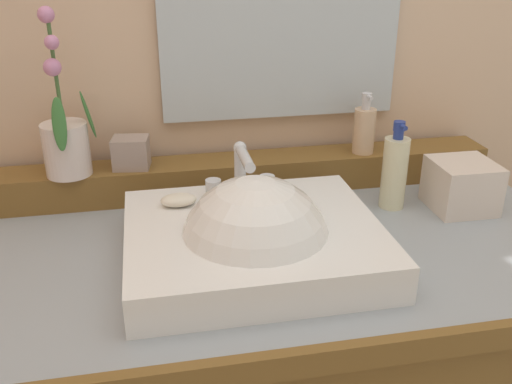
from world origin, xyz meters
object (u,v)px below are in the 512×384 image
lotion_bottle (394,171)px  soap_dispenser (364,129)px  potted_plant (65,138)px  soap_bar (179,200)px  tissue_box (461,185)px  trinket_box (131,153)px  sink_basin (255,246)px

lotion_bottle → soap_dispenser: bearing=97.7°
potted_plant → soap_dispenser: bearing=0.7°
soap_dispenser → potted_plant: bearing=-179.3°
soap_bar → tissue_box: 0.62m
trinket_box → potted_plant: bearing=-164.7°
sink_basin → trinket_box: 0.40m
potted_plant → tissue_box: bearing=-11.5°
soap_bar → soap_dispenser: 0.50m
sink_basin → potted_plant: (-0.35, 0.31, 0.13)m
soap_bar → potted_plant: size_ratio=0.20×
soap_bar → tissue_box: size_ratio=0.54×
sink_basin → soap_dispenser: (0.33, 0.32, 0.10)m
potted_plant → tissue_box: 0.86m
potted_plant → soap_bar: bearing=-40.6°
potted_plant → lotion_bottle: size_ratio=1.78×
soap_bar → lotion_bottle: bearing=6.7°
sink_basin → potted_plant: potted_plant is taller
trinket_box → lotion_bottle: bearing=-6.5°
soap_dispenser → lotion_bottle: soap_dispenser is taller
sink_basin → lotion_bottle: 0.39m
lotion_bottle → soap_bar: bearing=-173.3°
soap_bar → trinket_box: 0.23m
soap_bar → soap_dispenser: soap_dispenser is taller
soap_bar → lotion_bottle: 0.48m
potted_plant → trinket_box: 0.14m
soap_bar → soap_dispenser: (0.45, 0.20, 0.05)m
sink_basin → lotion_bottle: bearing=27.0°
sink_basin → tissue_box: 0.51m
sink_basin → trinket_box: size_ratio=5.94×
soap_bar → potted_plant: bearing=139.4°
trinket_box → lotion_bottle: size_ratio=0.40×
sink_basin → tissue_box: sink_basin is taller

